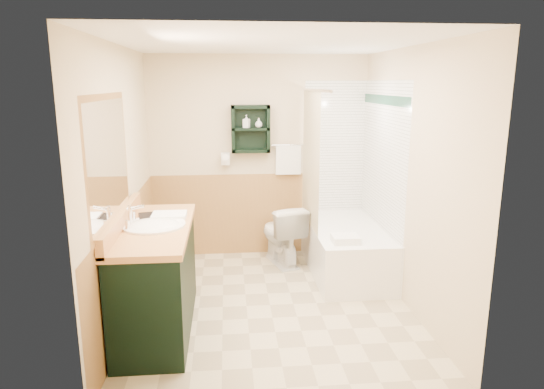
{
  "coord_description": "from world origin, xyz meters",
  "views": [
    {
      "loc": [
        -0.38,
        -4.26,
        2.08
      ],
      "look_at": [
        0.04,
        0.2,
        1.04
      ],
      "focal_mm": 32.0,
      "sensor_mm": 36.0,
      "label": 1
    }
  ],
  "objects_px": {
    "wall_shelf": "(251,129)",
    "soap_bottle_a": "(246,125)",
    "soap_bottle_b": "(259,124)",
    "hair_dryer": "(225,159)",
    "bathtub": "(347,249)",
    "vanity_book": "(138,206)",
    "toilet": "(281,234)",
    "vanity": "(157,278)"
  },
  "relations": [
    {
      "from": "bathtub",
      "to": "soap_bottle_a",
      "type": "bearing_deg",
      "value": 148.97
    },
    {
      "from": "vanity",
      "to": "wall_shelf",
      "type": "bearing_deg",
      "value": 62.96
    },
    {
      "from": "bathtub",
      "to": "vanity_book",
      "type": "height_order",
      "value": "vanity_book"
    },
    {
      "from": "vanity",
      "to": "hair_dryer",
      "type": "bearing_deg",
      "value": 71.5
    },
    {
      "from": "bathtub",
      "to": "soap_bottle_b",
      "type": "height_order",
      "value": "soap_bottle_b"
    },
    {
      "from": "vanity",
      "to": "soap_bottle_a",
      "type": "height_order",
      "value": "soap_bottle_a"
    },
    {
      "from": "hair_dryer",
      "to": "bathtub",
      "type": "distance_m",
      "value": 1.76
    },
    {
      "from": "hair_dryer",
      "to": "soap_bottle_a",
      "type": "relative_size",
      "value": 1.61
    },
    {
      "from": "vanity",
      "to": "bathtub",
      "type": "bearing_deg",
      "value": 29.89
    },
    {
      "from": "hair_dryer",
      "to": "vanity_book",
      "type": "distance_m",
      "value": 1.71
    },
    {
      "from": "toilet",
      "to": "vanity_book",
      "type": "bearing_deg",
      "value": 24.05
    },
    {
      "from": "toilet",
      "to": "vanity_book",
      "type": "xyz_separation_m",
      "value": [
        -1.39,
        -1.2,
        0.69
      ]
    },
    {
      "from": "bathtub",
      "to": "toilet",
      "type": "height_order",
      "value": "toilet"
    },
    {
      "from": "hair_dryer",
      "to": "toilet",
      "type": "bearing_deg",
      "value": -27.21
    },
    {
      "from": "wall_shelf",
      "to": "soap_bottle_b",
      "type": "xyz_separation_m",
      "value": [
        0.1,
        -0.01,
        0.06
      ]
    },
    {
      "from": "wall_shelf",
      "to": "bathtub",
      "type": "distance_m",
      "value": 1.77
    },
    {
      "from": "toilet",
      "to": "soap_bottle_b",
      "type": "height_order",
      "value": "soap_bottle_b"
    },
    {
      "from": "bathtub",
      "to": "soap_bottle_a",
      "type": "relative_size",
      "value": 10.08
    },
    {
      "from": "wall_shelf",
      "to": "vanity_book",
      "type": "distance_m",
      "value": 1.9
    },
    {
      "from": "wall_shelf",
      "to": "hair_dryer",
      "type": "relative_size",
      "value": 2.29
    },
    {
      "from": "soap_bottle_a",
      "to": "toilet",
      "type": "bearing_deg",
      "value": -37.8
    },
    {
      "from": "hair_dryer",
      "to": "vanity",
      "type": "relative_size",
      "value": 0.16
    },
    {
      "from": "soap_bottle_a",
      "to": "hair_dryer",
      "type": "bearing_deg",
      "value": 173.22
    },
    {
      "from": "toilet",
      "to": "soap_bottle_b",
      "type": "relative_size",
      "value": 6.51
    },
    {
      "from": "bathtub",
      "to": "toilet",
      "type": "relative_size",
      "value": 2.11
    },
    {
      "from": "wall_shelf",
      "to": "bathtub",
      "type": "height_order",
      "value": "wall_shelf"
    },
    {
      "from": "bathtub",
      "to": "soap_bottle_a",
      "type": "height_order",
      "value": "soap_bottle_a"
    },
    {
      "from": "wall_shelf",
      "to": "soap_bottle_b",
      "type": "bearing_deg",
      "value": -3.0
    },
    {
      "from": "wall_shelf",
      "to": "toilet",
      "type": "height_order",
      "value": "wall_shelf"
    },
    {
      "from": "bathtub",
      "to": "soap_bottle_a",
      "type": "xyz_separation_m",
      "value": [
        -1.07,
        0.65,
        1.34
      ]
    },
    {
      "from": "hair_dryer",
      "to": "soap_bottle_a",
      "type": "bearing_deg",
      "value": -6.78
    },
    {
      "from": "wall_shelf",
      "to": "soap_bottle_b",
      "type": "distance_m",
      "value": 0.11
    },
    {
      "from": "vanity_book",
      "to": "soap_bottle_b",
      "type": "height_order",
      "value": "soap_bottle_b"
    },
    {
      "from": "wall_shelf",
      "to": "soap_bottle_a",
      "type": "distance_m",
      "value": 0.07
    },
    {
      "from": "vanity_book",
      "to": "soap_bottle_a",
      "type": "relative_size",
      "value": 1.51
    },
    {
      "from": "bathtub",
      "to": "toilet",
      "type": "xyz_separation_m",
      "value": [
        -0.69,
        0.35,
        0.08
      ]
    },
    {
      "from": "bathtub",
      "to": "soap_bottle_b",
      "type": "relative_size",
      "value": 13.76
    },
    {
      "from": "wall_shelf",
      "to": "vanity_book",
      "type": "xyz_separation_m",
      "value": [
        -1.06,
        -1.5,
        -0.52
      ]
    },
    {
      "from": "hair_dryer",
      "to": "toilet",
      "type": "relative_size",
      "value": 0.34
    },
    {
      "from": "vanity",
      "to": "bathtub",
      "type": "xyz_separation_m",
      "value": [
        1.92,
        1.1,
        -0.2
      ]
    },
    {
      "from": "vanity",
      "to": "bathtub",
      "type": "height_order",
      "value": "vanity"
    },
    {
      "from": "wall_shelf",
      "to": "soap_bottle_a",
      "type": "relative_size",
      "value": 3.7
    }
  ]
}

